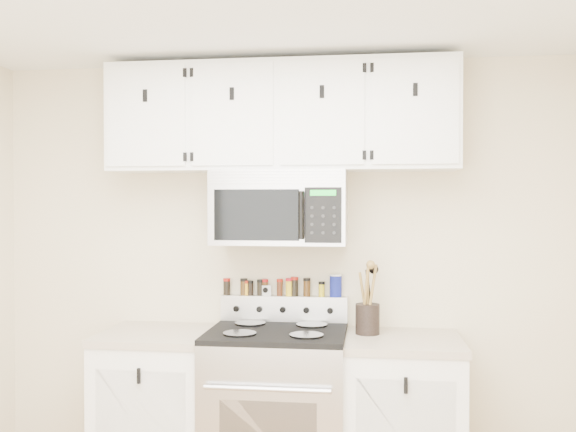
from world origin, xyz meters
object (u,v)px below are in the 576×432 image
(range, at_px, (277,413))
(salt_canister, at_px, (336,285))
(utensil_crock, at_px, (368,316))
(microwave, at_px, (280,208))

(range, bearing_deg, salt_canister, 42.34)
(range, bearing_deg, utensil_crock, 11.08)
(range, relative_size, microwave, 1.45)
(range, height_order, salt_canister, salt_canister)
(utensil_crock, relative_size, salt_canister, 2.95)
(range, xyz_separation_m, utensil_crock, (0.50, 0.10, 0.53))
(microwave, distance_m, utensil_crock, 0.79)
(range, xyz_separation_m, microwave, (0.00, 0.13, 1.14))
(microwave, height_order, salt_canister, microwave)
(range, relative_size, salt_canister, 8.23)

